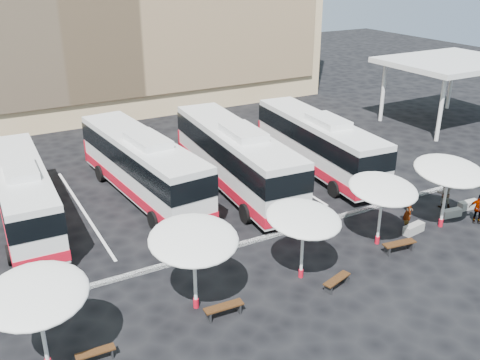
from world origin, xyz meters
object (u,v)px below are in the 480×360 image
sunshade_1 (194,240)px  wood_bench_2 (337,281)px  passenger_2 (478,208)px  sunshade_2 (304,219)px  passenger_0 (408,212)px  bus_1 (142,164)px  wood_bench_0 (96,353)px  passenger_1 (445,193)px  sunshade_0 (36,295)px  conc_bench_0 (414,229)px  bus_0 (23,192)px  bus_2 (235,156)px  sunshade_4 (449,171)px  wood_bench_1 (224,308)px  wood_bench_3 (399,245)px  conc_bench_1 (451,213)px  bus_3 (318,142)px  conc_bench_2 (468,205)px  sunshade_3 (383,189)px

sunshade_1 → wood_bench_2: 6.49m
passenger_2 → sunshade_2: bearing=-137.1°
sunshade_1 → passenger_0: 12.35m
bus_1 → wood_bench_0: bus_1 is taller
wood_bench_2 → passenger_1: bearing=18.0°
sunshade_0 → conc_bench_0: sunshade_0 is taller
sunshade_0 → passenger_2: size_ratio=2.60×
bus_0 → wood_bench_0: bearing=-86.3°
bus_2 → sunshade_4: bus_2 is taller
bus_2 → wood_bench_1: size_ratio=8.13×
wood_bench_0 → wood_bench_3: wood_bench_3 is taller
sunshade_1 → sunshade_2: 4.85m
sunshade_2 → conc_bench_1: bearing=4.8°
sunshade_4 → passenger_1: 3.30m
sunshade_2 → passenger_2: (10.91, -0.23, -2.02)m
sunshade_1 → sunshade_4: sunshade_4 is taller
bus_3 → wood_bench_2: (-7.18, -11.07, -1.59)m
wood_bench_3 → conc_bench_2: size_ratio=1.38×
bus_3 → sunshade_2: size_ratio=3.05×
bus_2 → wood_bench_3: size_ratio=7.72×
conc_bench_1 → passenger_0: bearing=175.8°
bus_0 → wood_bench_1: bearing=-63.6°
sunshade_1 → conc_bench_0: (12.05, 0.28, -2.80)m
wood_bench_3 → passenger_0: 2.66m
wood_bench_0 → passenger_1: size_ratio=0.80×
sunshade_1 → bus_1: bearing=80.6°
sunshade_1 → sunshade_4: 13.78m
bus_2 → wood_bench_3: (3.14, -10.16, -1.68)m
wood_bench_2 → conc_bench_0: conc_bench_0 is taller
bus_3 → wood_bench_1: 16.14m
bus_2 → sunshade_0: bus_2 is taller
bus_0 → wood_bench_2: (10.29, -12.28, -1.47)m
wood_bench_1 → conc_bench_1: wood_bench_1 is taller
passenger_0 → conc_bench_0: bearing=-152.0°
bus_0 → bus_2: bearing=-4.1°
wood_bench_1 → conc_bench_1: (14.44, 1.65, -0.16)m
bus_1 → conc_bench_0: bearing=-51.3°
bus_3 → wood_bench_3: (-2.81, -10.18, -1.55)m
sunshade_4 → conc_bench_0: bearing=174.5°
wood_bench_3 → conc_bench_1: wood_bench_3 is taller
conc_bench_2 → passenger_2: size_ratio=0.76×
bus_0 → bus_1: bearing=5.5°
wood_bench_0 → wood_bench_3: 14.31m
passenger_2 → bus_0: bearing=-164.5°
bus_2 → passenger_0: bus_2 is taller
bus_3 → sunshade_3: 9.66m
wood_bench_2 → wood_bench_3: wood_bench_3 is taller
sunshade_0 → sunshade_4: bearing=2.3°
wood_bench_3 → bus_2: bearing=107.2°
wood_bench_0 → conc_bench_0: (16.30, 1.36, -0.08)m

